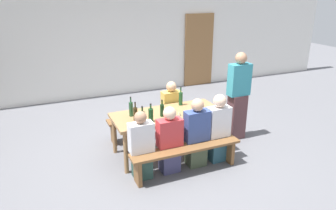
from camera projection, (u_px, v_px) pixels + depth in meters
name	position (u px, v px, depth m)	size (l,w,h in m)	color
ground_plane	(168.00, 152.00, 5.68)	(24.00, 24.00, 0.00)	slate
back_wall	(113.00, 36.00, 8.30)	(14.00, 0.20, 3.20)	silver
wooden_door	(199.00, 50.00, 9.30)	(0.90, 0.06, 2.10)	olive
tasting_table	(168.00, 117.00, 5.44)	(1.91, 0.85, 0.75)	#9E7247
bench_near	(186.00, 153.00, 4.93)	(1.81, 0.30, 0.45)	brown
bench_far	(153.00, 120.00, 6.18)	(1.81, 0.30, 0.45)	brown
wine_bottle_0	(131.00, 109.00, 5.25)	(0.07, 0.07, 0.34)	#234C2D
wine_bottle_1	(162.00, 110.00, 5.26)	(0.07, 0.07, 0.29)	#143319
wine_bottle_2	(151.00, 115.00, 5.03)	(0.08, 0.08, 0.31)	#194723
wine_bottle_3	(142.00, 118.00, 4.95)	(0.08, 0.08, 0.30)	#143319
wine_bottle_4	(181.00, 98.00, 5.75)	(0.07, 0.07, 0.35)	#194723
wine_bottle_5	(135.00, 113.00, 5.10)	(0.07, 0.07, 0.31)	#332814
wine_glass_0	(179.00, 114.00, 5.09)	(0.07, 0.07, 0.16)	silver
wine_glass_1	(171.00, 112.00, 5.18)	(0.08, 0.08, 0.15)	silver
seated_guest_near_0	(141.00, 147.00, 4.75)	(0.37, 0.24, 1.10)	#2E4E44
seated_guest_near_1	(170.00, 141.00, 4.92)	(0.39, 0.24, 1.10)	#3F3E66
seated_guest_near_2	(197.00, 135.00, 5.09)	(0.40, 0.24, 1.16)	#445039
seated_guest_near_3	(218.00, 129.00, 5.23)	(0.37, 0.24, 1.18)	#2A5565
seated_guest_far_0	(171.00, 111.00, 6.10)	(0.36, 0.24, 1.13)	#502F57
standing_host	(238.00, 98.00, 5.96)	(0.41, 0.24, 1.69)	#553437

